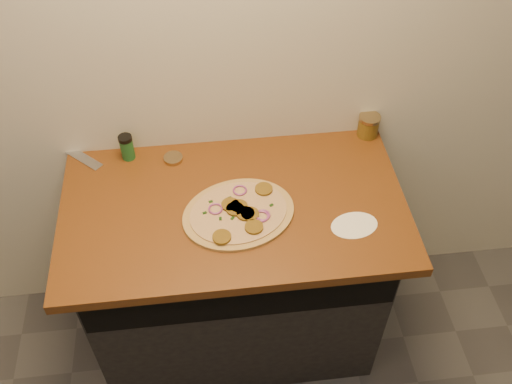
{
  "coord_description": "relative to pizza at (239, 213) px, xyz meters",
  "views": [
    {
      "loc": [
        -0.08,
        0.1,
        2.37
      ],
      "look_at": [
        0.08,
        1.42,
        0.95
      ],
      "focal_mm": 40.0,
      "sensor_mm": 36.0,
      "label": 1
    }
  ],
  "objects": [
    {
      "name": "cabinet",
      "position": [
        -0.01,
        0.08,
        -0.48
      ],
      "size": [
        1.1,
        0.6,
        0.86
      ],
      "primitive_type": "cube",
      "color": "black",
      "rests_on": "ground"
    },
    {
      "name": "salsa_jar",
      "position": [
        0.54,
        0.35,
        0.04
      ],
      "size": [
        0.08,
        0.08,
        0.09
      ],
      "color": "maroon",
      "rests_on": "countertop"
    },
    {
      "name": "spice_shaker",
      "position": [
        -0.38,
        0.33,
        0.04
      ],
      "size": [
        0.05,
        0.05,
        0.1
      ],
      "color": "#1C5A27",
      "rests_on": "countertop"
    },
    {
      "name": "flour_spill",
      "position": [
        0.38,
        -0.09,
        -0.01
      ],
      "size": [
        0.19,
        0.19,
        0.0
      ],
      "primitive_type": "cylinder",
      "rotation": [
        0.0,
        0.0,
        0.17
      ],
      "color": "white",
      "rests_on": "countertop"
    },
    {
      "name": "pizza",
      "position": [
        0.0,
        0.0,
        0.0
      ],
      "size": [
        0.47,
        0.47,
        0.03
      ],
      "color": "tan",
      "rests_on": "countertop"
    },
    {
      "name": "mason_jar_lid",
      "position": [
        -0.22,
        0.3,
        -0.0
      ],
      "size": [
        0.09,
        0.09,
        0.02
      ],
      "primitive_type": "cylinder",
      "rotation": [
        0.0,
        0.0,
        -0.37
      ],
      "color": "#A1895D",
      "rests_on": "countertop"
    },
    {
      "name": "chefs_knife",
      "position": [
        -0.62,
        0.4,
        -0.0
      ],
      "size": [
        0.24,
        0.23,
        0.02
      ],
      "color": "#B7BAC1",
      "rests_on": "countertop"
    },
    {
      "name": "countertop",
      "position": [
        -0.01,
        0.05,
        -0.03
      ],
      "size": [
        1.2,
        0.7,
        0.04
      ],
      "primitive_type": "cube",
      "color": "#672F13",
      "rests_on": "cabinet"
    }
  ]
}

